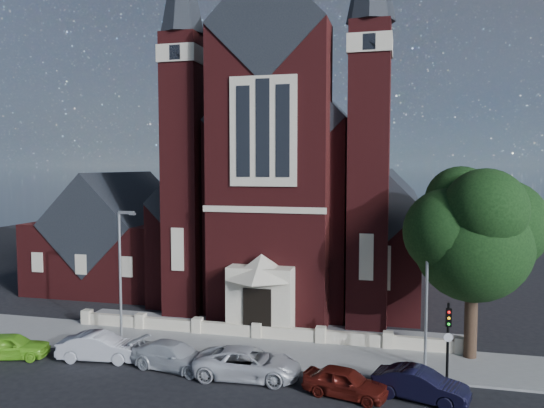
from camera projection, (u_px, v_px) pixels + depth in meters
The scene contains 16 objects.
ground at pixel (286, 304), 41.39m from camera, with size 120.00×120.00×0.00m, color black.
pavement_strip at pixel (248, 350), 31.22m from camera, with size 60.00×5.00×0.12m, color slate.
forecourt_paving at pixel (265, 329), 35.09m from camera, with size 26.00×3.00×0.14m, color slate.
forecourt_wall at pixel (257, 339), 33.16m from camera, with size 24.00×0.40×0.90m, color beige.
church at pixel (305, 194), 48.49m from camera, with size 20.01×34.90×29.20m.
parish_hall at pixel (120, 241), 47.81m from camera, with size 12.00×12.20×10.24m.
street_tree at pixel (476, 237), 28.89m from camera, with size 6.40×6.60×10.70m.
street_lamp_left at pixel (121, 268), 32.28m from camera, with size 1.16×0.22×8.09m.
street_lamp_right at pixel (429, 284), 28.00m from camera, with size 1.16×0.22×8.09m.
traffic_signal at pixel (448, 331), 26.41m from camera, with size 0.28×0.42×4.00m.
car_lime_van at pixel (11, 346), 29.75m from camera, with size 1.67×4.16×1.42m, color #78CB28.
car_silver_a at pixel (100, 347), 29.46m from camera, with size 1.60×4.60×1.51m, color #B4B6BD.
car_silver_b at pixel (174, 356), 28.20m from camera, with size 1.97×4.86×1.41m, color #B9BDC1.
car_white_suv at pixel (248, 363), 27.02m from camera, with size 2.52×5.47×1.52m, color silver.
car_dark_red at pixel (345, 382), 24.85m from camera, with size 1.61×4.01×1.37m, color #54140E.
car_navy at pixel (420, 385), 24.49m from camera, with size 1.52×4.35×1.43m, color black.
Camera 1 is at (8.63, -24.80, 10.84)m, focal length 35.00 mm.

